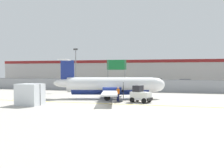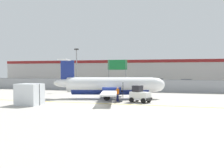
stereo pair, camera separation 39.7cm
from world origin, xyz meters
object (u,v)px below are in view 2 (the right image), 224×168
(baggage_tug, at_px, (140,95))
(parked_car_5, at_px, (222,85))
(parked_car_1, at_px, (112,82))
(parked_car_4, at_px, (187,83))
(traffic_cone_near_right, at_px, (149,97))
(ground_crew_worker, at_px, (118,93))
(parked_car_0, at_px, (90,81))
(traffic_cone_near_left, at_px, (43,99))
(highway_sign, at_px, (117,67))
(parked_car_3, at_px, (157,82))
(traffic_cone_far_left, at_px, (147,98))
(parked_car_2, at_px, (131,82))
(commuter_airplane, at_px, (112,86))
(apron_light_pole, at_px, (77,66))
(cargo_container, at_px, (30,94))

(baggage_tug, xyz_separation_m, parked_car_5, (11.75, 22.24, 0.04))
(parked_car_1, height_order, parked_car_5, same)
(parked_car_4, bearing_deg, traffic_cone_near_right, -93.88)
(ground_crew_worker, height_order, parked_car_0, same)
(parked_car_1, bearing_deg, baggage_tug, -69.20)
(traffic_cone_near_right, relative_size, parked_car_4, 0.15)
(parked_car_0, bearing_deg, baggage_tug, 120.54)
(traffic_cone_near_left, distance_m, parked_car_0, 33.88)
(highway_sign, bearing_deg, parked_car_3, 68.50)
(traffic_cone_far_left, xyz_separation_m, parked_car_2, (-7.38, 27.53, 0.58))
(parked_car_4, bearing_deg, commuter_airplane, -103.14)
(commuter_airplane, distance_m, traffic_cone_near_left, 8.58)
(parked_car_4, relative_size, apron_light_pole, 0.60)
(traffic_cone_far_left, distance_m, apron_light_pole, 17.09)
(traffic_cone_near_right, distance_m, parked_car_5, 21.75)
(commuter_airplane, relative_size, cargo_container, 6.35)
(parked_car_4, distance_m, apron_light_pole, 25.13)
(parked_car_5, relative_size, apron_light_pole, 0.59)
(traffic_cone_far_left, bearing_deg, parked_car_4, 79.15)
(baggage_tug, relative_size, apron_light_pole, 0.35)
(traffic_cone_near_right, xyz_separation_m, parked_car_5, (11.12, 18.69, 0.58))
(commuter_airplane, distance_m, parked_car_2, 26.59)
(commuter_airplane, height_order, ground_crew_worker, commuter_airplane)
(baggage_tug, relative_size, parked_car_0, 0.61)
(baggage_tug, xyz_separation_m, apron_light_pole, (-12.70, 11.74, 3.45))
(highway_sign, bearing_deg, cargo_container, -100.42)
(parked_car_0, xyz_separation_m, parked_car_2, (10.63, -1.48, 0.00))
(commuter_airplane, height_order, cargo_container, commuter_airplane)
(parked_car_3, bearing_deg, highway_sign, 74.23)
(traffic_cone_near_right, bearing_deg, highway_sign, 119.90)
(parked_car_5, bearing_deg, parked_car_4, -48.40)
(parked_car_0, bearing_deg, parked_car_4, 175.39)
(traffic_cone_near_right, distance_m, apron_light_pole, 16.14)
(traffic_cone_near_right, distance_m, traffic_cone_far_left, 1.79)
(highway_sign, bearing_deg, parked_car_4, 44.45)
(cargo_container, relative_size, parked_car_5, 0.59)
(cargo_container, height_order, parked_car_2, cargo_container)
(parked_car_4, bearing_deg, ground_crew_worker, -98.65)
(commuter_airplane, xyz_separation_m, highway_sign, (-2.69, 13.44, 2.54))
(parked_car_4, bearing_deg, parked_car_2, -176.01)
(commuter_airplane, height_order, parked_car_0, commuter_airplane)
(parked_car_5, xyz_separation_m, apron_light_pole, (-24.45, -10.50, 3.41))
(baggage_tug, xyz_separation_m, parked_car_1, (-11.39, 29.73, 0.04))
(traffic_cone_far_left, bearing_deg, highway_sign, 116.67)
(cargo_container, height_order, traffic_cone_far_left, cargo_container)
(cargo_container, relative_size, parked_car_3, 0.58)
(traffic_cone_near_left, xyz_separation_m, parked_car_3, (9.84, 33.66, 0.58))
(cargo_container, bearing_deg, baggage_tug, 28.74)
(cargo_container, height_order, parked_car_4, cargo_container)
(parked_car_1, height_order, parked_car_2, same)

